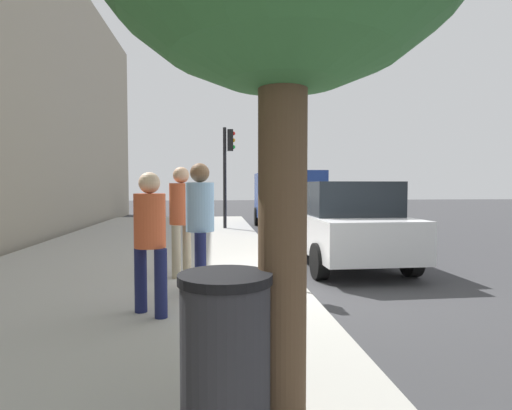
{
  "coord_description": "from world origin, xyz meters",
  "views": [
    {
      "loc": [
        -6.75,
        1.4,
        1.71
      ],
      "look_at": [
        -0.39,
        0.75,
        1.4
      ],
      "focal_mm": 29.62,
      "sensor_mm": 36.0,
      "label": 1
    }
  ],
  "objects_px": {
    "parked_sedan_near": "(342,223)",
    "parked_van_far": "(286,197)",
    "pedestrian_bystander": "(150,232)",
    "traffic_signal": "(228,161)",
    "parking_officer": "(181,211)",
    "parking_meter": "(271,220)",
    "trash_bin": "(225,354)",
    "pedestrian_at_meter": "(200,215)"
  },
  "relations": [
    {
      "from": "parked_sedan_near",
      "to": "parked_van_far",
      "type": "xyz_separation_m",
      "value": [
        7.05,
        0.0,
        0.36
      ]
    },
    {
      "from": "pedestrian_bystander",
      "to": "traffic_signal",
      "type": "height_order",
      "value": "traffic_signal"
    },
    {
      "from": "parked_sedan_near",
      "to": "parking_officer",
      "type": "bearing_deg",
      "value": 114.85
    },
    {
      "from": "parking_meter",
      "to": "pedestrian_bystander",
      "type": "xyz_separation_m",
      "value": [
        -1.39,
        1.64,
        -0.02
      ]
    },
    {
      "from": "parking_meter",
      "to": "parking_officer",
      "type": "distance_m",
      "value": 1.63
    },
    {
      "from": "trash_bin",
      "to": "parking_meter",
      "type": "bearing_deg",
      "value": -11.94
    },
    {
      "from": "trash_bin",
      "to": "parked_van_far",
      "type": "bearing_deg",
      "value": -11.43
    },
    {
      "from": "parking_meter",
      "to": "parked_sedan_near",
      "type": "relative_size",
      "value": 0.32
    },
    {
      "from": "parking_meter",
      "to": "traffic_signal",
      "type": "distance_m",
      "value": 8.81
    },
    {
      "from": "traffic_signal",
      "to": "trash_bin",
      "type": "height_order",
      "value": "traffic_signal"
    },
    {
      "from": "pedestrian_bystander",
      "to": "parking_officer",
      "type": "relative_size",
      "value": 0.92
    },
    {
      "from": "trash_bin",
      "to": "pedestrian_bystander",
      "type": "bearing_deg",
      "value": 18.06
    },
    {
      "from": "parking_officer",
      "to": "parked_van_far",
      "type": "distance_m",
      "value": 9.18
    },
    {
      "from": "parking_officer",
      "to": "parked_van_far",
      "type": "bearing_deg",
      "value": 91.33
    },
    {
      "from": "parking_officer",
      "to": "trash_bin",
      "type": "xyz_separation_m",
      "value": [
        -4.68,
        -0.61,
        -0.61
      ]
    },
    {
      "from": "parked_sedan_near",
      "to": "trash_bin",
      "type": "distance_m",
      "value": 6.76
    },
    {
      "from": "parked_van_far",
      "to": "trash_bin",
      "type": "bearing_deg",
      "value": 168.57
    },
    {
      "from": "trash_bin",
      "to": "pedestrian_at_meter",
      "type": "bearing_deg",
      "value": 4.2
    },
    {
      "from": "pedestrian_bystander",
      "to": "trash_bin",
      "type": "height_order",
      "value": "pedestrian_bystander"
    },
    {
      "from": "pedestrian_at_meter",
      "to": "parked_van_far",
      "type": "bearing_deg",
      "value": 68.85
    },
    {
      "from": "pedestrian_at_meter",
      "to": "parked_van_far",
      "type": "distance_m",
      "value": 10.16
    },
    {
      "from": "pedestrian_bystander",
      "to": "parked_van_far",
      "type": "relative_size",
      "value": 0.33
    },
    {
      "from": "parking_officer",
      "to": "parked_sedan_near",
      "type": "distance_m",
      "value": 3.64
    },
    {
      "from": "parking_meter",
      "to": "parked_sedan_near",
      "type": "height_order",
      "value": "parked_sedan_near"
    },
    {
      "from": "parking_officer",
      "to": "trash_bin",
      "type": "bearing_deg",
      "value": -60.28
    },
    {
      "from": "parking_officer",
      "to": "parked_van_far",
      "type": "height_order",
      "value": "parked_van_far"
    },
    {
      "from": "parking_meter",
      "to": "parked_van_far",
      "type": "bearing_deg",
      "value": -11.22
    },
    {
      "from": "parked_sedan_near",
      "to": "traffic_signal",
      "type": "height_order",
      "value": "traffic_signal"
    },
    {
      "from": "pedestrian_at_meter",
      "to": "trash_bin",
      "type": "bearing_deg",
      "value": -90.14
    },
    {
      "from": "parking_officer",
      "to": "parked_van_far",
      "type": "xyz_separation_m",
      "value": [
        8.57,
        -3.29,
        -0.01
      ]
    },
    {
      "from": "pedestrian_bystander",
      "to": "trash_bin",
      "type": "bearing_deg",
      "value": -119.12
    },
    {
      "from": "parking_meter",
      "to": "traffic_signal",
      "type": "height_order",
      "value": "traffic_signal"
    },
    {
      "from": "parking_meter",
      "to": "traffic_signal",
      "type": "bearing_deg",
      "value": 2.44
    },
    {
      "from": "parking_meter",
      "to": "traffic_signal",
      "type": "relative_size",
      "value": 0.39
    },
    {
      "from": "pedestrian_at_meter",
      "to": "parking_officer",
      "type": "distance_m",
      "value": 1.21
    },
    {
      "from": "pedestrian_at_meter",
      "to": "parked_sedan_near",
      "type": "distance_m",
      "value": 4.0
    },
    {
      "from": "pedestrian_bystander",
      "to": "parking_officer",
      "type": "xyz_separation_m",
      "value": [
        2.17,
        -0.21,
        0.12
      ]
    },
    {
      "from": "pedestrian_at_meter",
      "to": "parked_sedan_near",
      "type": "relative_size",
      "value": 0.42
    },
    {
      "from": "traffic_signal",
      "to": "trash_bin",
      "type": "distance_m",
      "value": 12.74
    },
    {
      "from": "parking_meter",
      "to": "trash_bin",
      "type": "height_order",
      "value": "parking_meter"
    },
    {
      "from": "parking_meter",
      "to": "pedestrian_at_meter",
      "type": "relative_size",
      "value": 0.75
    },
    {
      "from": "pedestrian_at_meter",
      "to": "trash_bin",
      "type": "distance_m",
      "value": 3.58
    }
  ]
}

